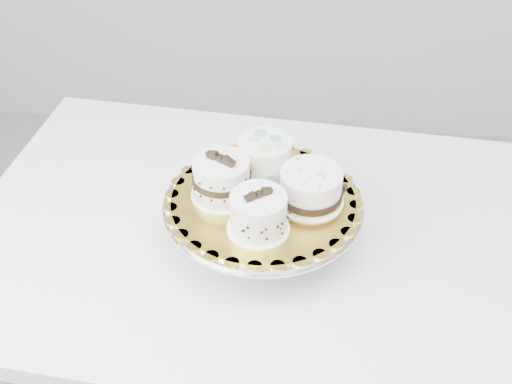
# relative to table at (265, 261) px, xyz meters

# --- Properties ---
(table) EXTENTS (1.21, 0.86, 0.75)m
(table) POSITION_rel_table_xyz_m (0.00, 0.00, 0.00)
(table) COLOR silver
(table) RESTS_ON floor
(cake_stand) EXTENTS (0.35, 0.35, 0.10)m
(cake_stand) POSITION_rel_table_xyz_m (-0.00, -0.03, 0.15)
(cake_stand) COLOR gray
(cake_stand) RESTS_ON table
(cake_board) EXTENTS (0.41, 0.41, 0.00)m
(cake_board) POSITION_rel_table_xyz_m (-0.00, -0.03, 0.18)
(cake_board) COLOR gold
(cake_board) RESTS_ON cake_stand
(cake_swirl) EXTENTS (0.13, 0.13, 0.08)m
(cake_swirl) POSITION_rel_table_xyz_m (-0.00, -0.11, 0.22)
(cake_swirl) COLOR white
(cake_swirl) RESTS_ON cake_board
(cake_banded) EXTENTS (0.13, 0.13, 0.09)m
(cake_banded) POSITION_rel_table_xyz_m (-0.08, -0.02, 0.22)
(cake_banded) COLOR white
(cake_banded) RESTS_ON cake_board
(cake_dots) EXTENTS (0.12, 0.12, 0.07)m
(cake_dots) POSITION_rel_table_xyz_m (-0.01, 0.04, 0.22)
(cake_dots) COLOR white
(cake_dots) RESTS_ON cake_board
(cake_ribbon) EXTENTS (0.14, 0.14, 0.07)m
(cake_ribbon) POSITION_rel_table_xyz_m (0.08, -0.03, 0.21)
(cake_ribbon) COLOR white
(cake_ribbon) RESTS_ON cake_board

